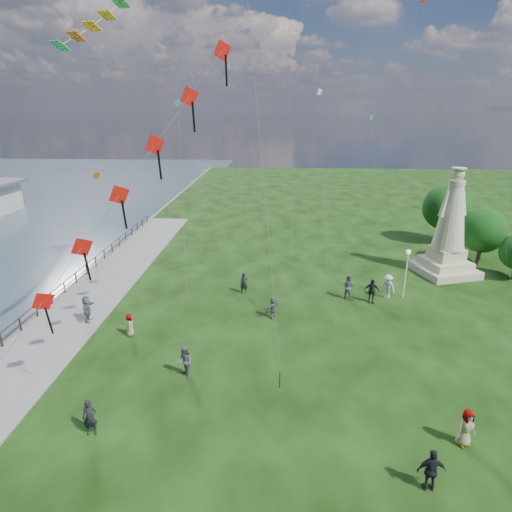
# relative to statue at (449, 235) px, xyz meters

# --- Properties ---
(waterfront) EXTENTS (200.00, 200.00, 1.51)m
(waterfront) POSITION_rel_statue_xyz_m (-30.16, -11.15, -3.54)
(waterfront) COLOR #35464F
(waterfront) RESTS_ON ground
(statue) EXTENTS (5.65, 5.65, 9.21)m
(statue) POSITION_rel_statue_xyz_m (0.00, 0.00, 0.00)
(statue) COLOR #C4B894
(statue) RESTS_ON ground
(lamppost) EXTENTS (0.36, 0.36, 3.88)m
(lamppost) POSITION_rel_statue_xyz_m (-4.95, -5.42, -0.68)
(lamppost) COLOR silver
(lamppost) RESTS_ON ground
(tree_row) EXTENTS (6.28, 14.28, 6.26)m
(tree_row) POSITION_rel_statue_xyz_m (3.66, 5.59, 0.00)
(tree_row) COLOR #382314
(tree_row) RESTS_ON ground
(person_0) EXTENTS (0.70, 0.53, 1.75)m
(person_0) POSITION_rel_statue_xyz_m (-22.79, -20.94, -2.60)
(person_0) COLOR black
(person_0) RESTS_ON ground
(person_1) EXTENTS (0.97, 1.04, 1.82)m
(person_1) POSITION_rel_statue_xyz_m (-19.51, -16.45, -2.57)
(person_1) COLOR #595960
(person_1) RESTS_ON ground
(person_3) EXTENTS (1.07, 0.55, 1.82)m
(person_3) POSITION_rel_statue_xyz_m (-8.74, -23.14, -2.57)
(person_3) COLOR black
(person_3) RESTS_ON ground
(person_4) EXTENTS (0.98, 0.76, 1.76)m
(person_4) POSITION_rel_statue_xyz_m (-6.50, -20.72, -2.60)
(person_4) COLOR #595960
(person_4) RESTS_ON ground
(person_5) EXTENTS (0.96, 1.80, 1.85)m
(person_5) POSITION_rel_statue_xyz_m (-27.38, -10.65, -2.56)
(person_5) COLOR #595960
(person_5) RESTS_ON ground
(person_6) EXTENTS (0.68, 0.53, 1.67)m
(person_6) POSITION_rel_statue_xyz_m (-17.23, -5.24, -2.64)
(person_6) COLOR black
(person_6) RESTS_ON ground
(person_7) EXTENTS (1.10, 0.98, 1.92)m
(person_7) POSITION_rel_statue_xyz_m (-9.27, -5.76, -2.52)
(person_7) COLOR #595960
(person_7) RESTS_ON ground
(person_8) EXTENTS (1.33, 1.29, 1.89)m
(person_8) POSITION_rel_statue_xyz_m (-6.23, -5.53, -2.53)
(person_8) COLOR silver
(person_8) RESTS_ON ground
(person_9) EXTENTS (1.16, 0.69, 1.87)m
(person_9) POSITION_rel_statue_xyz_m (-7.62, -6.43, -2.54)
(person_9) COLOR black
(person_9) RESTS_ON ground
(person_10) EXTENTS (0.61, 0.82, 1.51)m
(person_10) POSITION_rel_statue_xyz_m (-23.95, -12.25, -2.72)
(person_10) COLOR #595960
(person_10) RESTS_ON ground
(person_11) EXTENTS (1.41, 1.52, 1.57)m
(person_11) POSITION_rel_statue_xyz_m (-14.92, -9.30, -2.69)
(person_11) COLOR #595960
(person_11) RESTS_ON ground
(red_kite_train) EXTENTS (11.25, 9.35, 17.05)m
(red_kite_train) POSITION_rel_statue_xyz_m (-21.65, -15.53, 7.09)
(red_kite_train) COLOR black
(red_kite_train) RESTS_ON ground
(small_kites) EXTENTS (33.37, 17.21, 33.32)m
(small_kites) POSITION_rel_statue_xyz_m (-12.26, 3.28, 12.03)
(small_kites) COLOR #16867F
(small_kites) RESTS_ON ground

